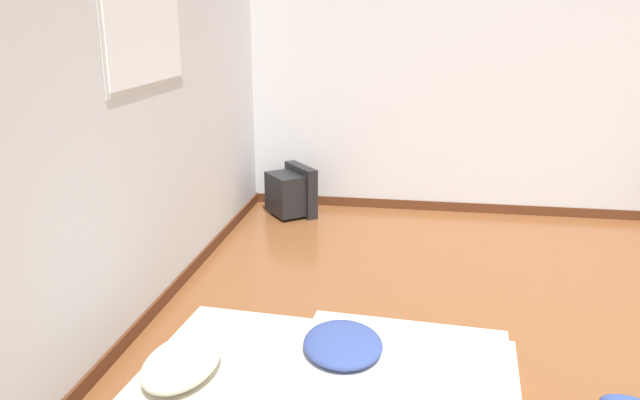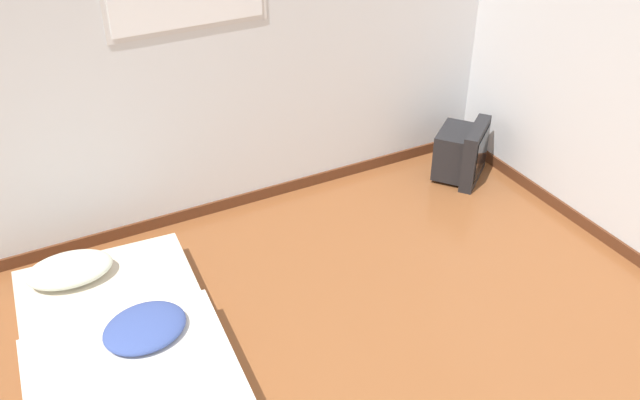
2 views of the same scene
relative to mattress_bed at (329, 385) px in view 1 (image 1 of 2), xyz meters
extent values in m
cube|color=silver|center=(0.41, 1.28, 1.17)|extent=(8.21, 0.06, 2.60)
cube|color=#562D19|center=(0.41, 1.24, -0.08)|extent=(8.21, 0.02, 0.09)
cube|color=silver|center=(0.96, 1.24, 1.72)|extent=(1.07, 0.01, 0.86)
cube|color=white|center=(0.96, 1.24, 1.72)|extent=(1.00, 0.01, 0.79)
cube|color=silver|center=(3.34, -1.65, 1.17)|extent=(0.06, 8.20, 2.60)
cube|color=#562D19|center=(3.30, -1.65, -0.08)|extent=(0.02, 8.20, 0.09)
cube|color=beige|center=(0.00, 0.01, -0.03)|extent=(1.17, 1.86, 0.19)
ellipsoid|color=silver|center=(-0.13, 0.69, 0.13)|extent=(0.54, 0.38, 0.14)
cube|color=silver|center=(-0.02, -0.33, 0.09)|extent=(1.13, 1.11, 0.05)
ellipsoid|color=#384C93|center=(0.13, -0.05, 0.15)|extent=(0.55, 0.49, 0.11)
cube|color=black|center=(2.90, 0.86, 0.09)|extent=(0.46, 0.43, 0.38)
cube|color=black|center=(3.01, 0.72, 0.11)|extent=(0.44, 0.38, 0.47)
cube|color=black|center=(3.05, 0.68, 0.12)|extent=(0.31, 0.25, 0.34)
camera|label=1|loc=(-2.60, -0.38, 1.73)|focal=35.00mm
camera|label=2|loc=(-0.37, -3.05, 2.87)|focal=40.00mm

